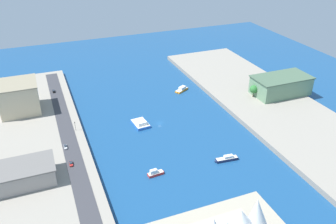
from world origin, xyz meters
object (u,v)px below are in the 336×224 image
Objects in this scene: van_white at (65,147)px; traffic_light_waterfront at (75,125)px; catamaran_blue at (141,123)px; tugboat_red at (155,173)px; office_block_beige at (19,97)px; terminal_long_green at (281,85)px; water_taxi_orange at (182,89)px; pickup_red at (71,163)px; patrol_launch_navy at (227,159)px; suv_black at (54,91)px; carpark_squat_concrete at (18,175)px.

traffic_light_waterfront is at bearing -115.98° from van_white.
tugboat_red is at bearing 80.78° from catamaran_blue.
office_block_beige is 66.93m from van_white.
water_taxi_orange is at bearing -30.70° from terminal_long_green.
traffic_light_waterfront reaches higher than catamaran_blue.
office_block_beige reaches higher than traffic_light_waterfront.
catamaran_blue is 2.54× the size of traffic_light_waterfront.
tugboat_red is 49.23m from pickup_red.
pickup_red reaches higher than van_white.
pickup_red is at bearing -16.13° from patrol_launch_navy.
office_block_beige is at bearing -52.48° from traffic_light_waterfront.
tugboat_red reaches higher than patrol_launch_navy.
catamaran_blue reaches higher than tugboat_red.
tugboat_red is 60.67m from van_white.
van_white is 0.76× the size of traffic_light_waterfront.
suv_black is (-0.76, -104.74, 0.00)m from pickup_red.
van_white is (0.74, -18.67, -0.03)m from pickup_red.
tugboat_red is 56.74m from catamaran_blue.
patrol_launch_navy is at bearing 123.90° from suv_black.
carpark_squat_concrete is at bearing 87.69° from office_block_beige.
catamaran_blue is at bearing 148.77° from office_block_beige.
patrol_launch_navy is 1.47× the size of tugboat_red.
van_white is (89.04, -44.20, 3.10)m from patrol_launch_navy.
van_white is (53.48, 14.77, 2.99)m from catamaran_blue.
patrol_launch_navy is 101.93m from traffic_light_waterfront.
traffic_light_waterfront is (44.36, -3.93, 6.45)m from catamaran_blue.
catamaran_blue is at bearing -153.83° from carpark_squat_concrete.
patrol_launch_navy is at bearing 163.87° from pickup_red.
office_block_beige is 86.89m from carpark_squat_concrete.
van_white reaches higher than water_taxi_orange.
terminal_long_green reaches higher than catamaran_blue.
office_block_beige is at bearing -31.23° from catamaran_blue.
catamaran_blue is at bearing 174.93° from traffic_light_waterfront.
office_block_beige is 5.70× the size of van_white.
carpark_squat_concrete is at bearing 11.47° from terminal_long_green.
traffic_light_waterfront is at bearing -102.63° from pickup_red.
traffic_light_waterfront is at bearing -1.09° from terminal_long_green.
pickup_red is at bearing 32.38° from catamaran_blue.
traffic_light_waterfront is at bearing -59.52° from tugboat_red.
suv_black is 1.03× the size of van_white.
terminal_long_green is 173.31m from van_white.
suv_black reaches higher than patrol_launch_navy.
patrol_launch_navy is at bearing 176.20° from tugboat_red.
van_white is at bearing -42.89° from tugboat_red.
tugboat_red is 73.95m from carpark_squat_concrete.
traffic_light_waterfront reaches higher than patrol_launch_navy.
patrol_launch_navy is 2.36× the size of traffic_light_waterfront.
traffic_light_waterfront reaches higher than suv_black.
tugboat_red is at bearing 120.48° from traffic_light_waterfront.
patrol_launch_navy is 99.46m from van_white.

